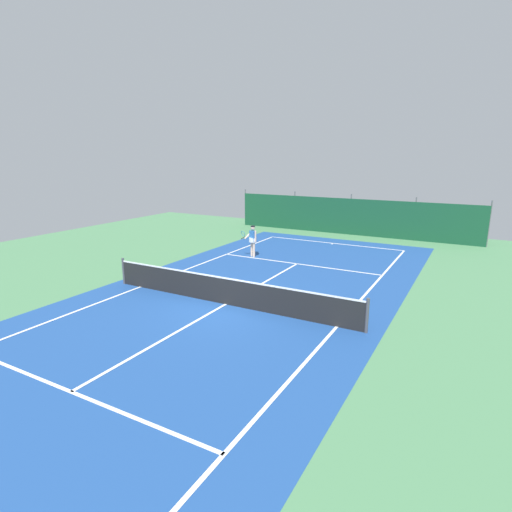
% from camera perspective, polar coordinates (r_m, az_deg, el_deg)
% --- Properties ---
extents(ground_plane, '(36.00, 36.00, 0.00)m').
position_cam_1_polar(ground_plane, '(14.82, -4.20, -6.71)').
color(ground_plane, '#4C8456').
extents(court_surface, '(11.02, 26.60, 0.01)m').
position_cam_1_polar(court_surface, '(14.82, -4.20, -6.70)').
color(court_surface, '#1E478C').
rests_on(court_surface, ground).
extents(tennis_net, '(10.12, 0.10, 1.10)m').
position_cam_1_polar(tennis_net, '(14.65, -4.23, -4.84)').
color(tennis_net, black).
rests_on(tennis_net, ground).
extents(back_fence, '(16.30, 0.98, 2.70)m').
position_cam_1_polar(back_fence, '(28.70, 13.15, 4.40)').
color(back_fence, '#14472D').
rests_on(back_fence, ground).
extents(tennis_player, '(0.85, 0.64, 1.64)m').
position_cam_1_polar(tennis_player, '(21.36, -0.48, 2.42)').
color(tennis_player, beige).
rests_on(tennis_player, ground).
extents(tennis_ball_near_player, '(0.07, 0.07, 0.07)m').
position_cam_1_polar(tennis_ball_near_player, '(22.49, -0.39, 0.57)').
color(tennis_ball_near_player, '#CCDB33').
rests_on(tennis_ball_near_player, ground).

